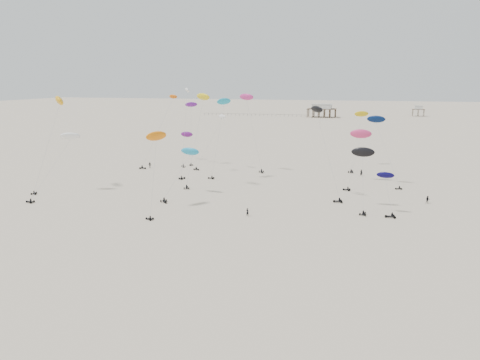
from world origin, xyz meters
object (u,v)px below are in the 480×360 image
(rig_0, at_px, (250,114))
(spectator_0, at_px, (247,216))
(pavilion_main, at_px, (322,112))
(rig_9, at_px, (64,147))
(pavilion_small, at_px, (418,112))
(rig_4, at_px, (186,140))

(rig_0, relative_size, spectator_0, 12.09)
(pavilion_main, xyz_separation_m, rig_9, (-35.83, -256.09, 7.11))
(pavilion_small, distance_m, rig_4, 253.87)
(spectator_0, bearing_deg, rig_0, -54.47)
(pavilion_small, xyz_separation_m, spectator_0, (-57.90, -293.88, -3.49))
(rig_4, bearing_deg, rig_9, 55.48)
(pavilion_main, distance_m, pavilion_small, 76.16)
(rig_0, relative_size, rig_4, 1.43)
(pavilion_main, height_order, rig_4, rig_4)
(pavilion_main, distance_m, rig_4, 207.03)
(pavilion_main, distance_m, rig_0, 217.69)
(rig_0, height_order, rig_4, rig_0)
(rig_4, height_order, rig_9, rig_9)
(pavilion_small, relative_size, rig_0, 0.38)
(pavilion_small, bearing_deg, rig_9, -110.30)
(rig_0, height_order, spectator_0, rig_0)
(pavilion_small, height_order, rig_0, rig_0)
(rig_4, relative_size, rig_9, 0.91)
(rig_4, distance_m, spectator_0, 69.32)
(pavilion_small, height_order, spectator_0, pavilion_small)
(pavilion_small, xyz_separation_m, rig_9, (-105.83, -286.09, 7.84))
(rig_0, relative_size, rig_9, 1.29)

